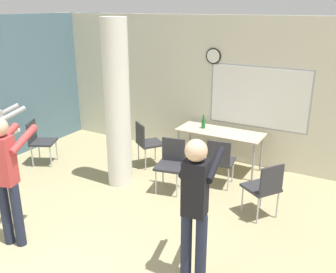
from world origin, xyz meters
TOP-DOWN VIEW (x-y plane):
  - wall_back at (0.02, 5.06)m, footprint 8.00×0.15m
  - support_pillar at (-0.81, 3.09)m, footprint 0.42×0.42m
  - folding_table at (0.46, 4.53)m, footprint 1.60×0.62m
  - bottle_on_table at (0.10, 4.56)m, footprint 0.07×0.07m
  - waste_bin at (0.20, 4.01)m, footprint 0.29×0.29m
  - chair_table_right at (0.77, 3.79)m, footprint 0.50×0.50m
  - chair_table_left at (-0.79, 3.94)m, footprint 0.61×0.61m
  - chair_by_left_wall at (-2.66, 3.00)m, footprint 0.59×0.59m
  - chair_mid_room at (1.70, 3.18)m, footprint 0.61×0.61m
  - chair_table_front at (0.09, 3.30)m, footprint 0.52×0.52m
  - person_playing_side at (1.40, 1.49)m, footprint 0.43×0.65m
  - person_playing_front at (-0.94, 0.98)m, footprint 0.50×0.68m

SIDE VIEW (x-z plane):
  - waste_bin at x=0.20m, z-range 0.00..0.33m
  - chair_table_right at x=0.77m, z-range 0.08..0.95m
  - chair_table_left at x=-0.79m, z-range 0.08..0.95m
  - chair_by_left_wall at x=-2.66m, z-range 0.08..0.95m
  - chair_mid_room at x=1.70m, z-range 0.08..0.95m
  - chair_table_front at x=0.09m, z-range 0.08..0.95m
  - folding_table at x=0.46m, z-range 0.31..1.05m
  - bottle_on_table at x=0.10m, z-range 0.71..0.96m
  - person_playing_side at x=1.40m, z-range 0.15..1.86m
  - person_playing_front at x=-0.94m, z-range 0.15..1.88m
  - wall_back at x=0.02m, z-range 0.00..2.80m
  - support_pillar at x=-0.81m, z-range 0.00..2.80m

